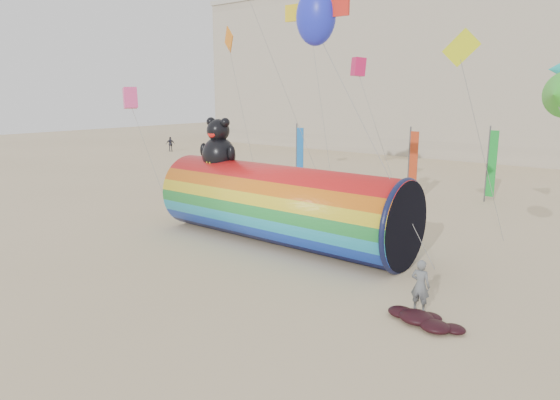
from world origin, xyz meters
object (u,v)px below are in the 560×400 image
Objects in this scene: hotel_building at (421,69)px; windsock_assembly at (280,203)px; kite_handler at (420,286)px; fabric_bundle at (423,319)px.

windsock_assembly is (11.85, -43.65, -8.26)m from hotel_building.
windsock_assembly reaches higher than kite_handler.
hotel_building is 52.13m from kite_handler.
windsock_assembly is at bearing -20.79° from kite_handler.
kite_handler reaches higher than fabric_bundle.
hotel_building is 32.68× the size of kite_handler.
kite_handler is at bearing 119.72° from fabric_bundle.
windsock_assembly reaches higher than fabric_bundle.
hotel_building is 45.98m from windsock_assembly.
hotel_building is at bearing 113.84° from fabric_bundle.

